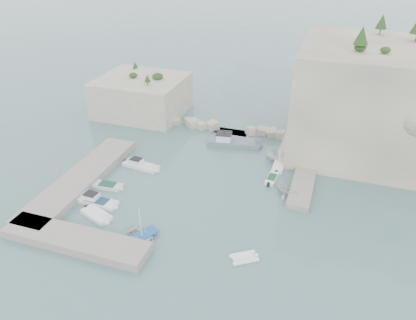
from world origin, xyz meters
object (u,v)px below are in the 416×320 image
(motorboat_c, at_px, (108,187))
(tender_east_a, at_px, (286,194))
(motorboat_d, at_px, (97,203))
(motorboat_e, at_px, (97,216))
(motorboat_a, at_px, (141,167))
(work_boat, at_px, (234,145))
(inflatable_dinghy, at_px, (244,259))
(rowboat, at_px, (142,239))
(tender_east_c, at_px, (279,167))
(tender_east_d, at_px, (280,161))
(tender_east_b, at_px, (272,180))

(motorboat_c, height_order, tender_east_a, tender_east_a)
(motorboat_d, bearing_deg, motorboat_e, -55.33)
(motorboat_a, bearing_deg, work_boat, 52.70)
(inflatable_dinghy, bearing_deg, rowboat, 149.26)
(inflatable_dinghy, bearing_deg, motorboat_e, 142.01)
(motorboat_a, height_order, inflatable_dinghy, motorboat_a)
(motorboat_a, distance_m, tender_east_c, 21.13)
(motorboat_d, bearing_deg, rowboat, -23.54)
(motorboat_c, relative_size, tender_east_c, 0.93)
(motorboat_a, distance_m, tender_east_d, 21.74)
(rowboat, xyz_separation_m, work_boat, (3.91, 26.59, 0.00))
(tender_east_c, distance_m, tender_east_d, 1.89)
(inflatable_dinghy, bearing_deg, tender_east_a, 46.51)
(inflatable_dinghy, bearing_deg, motorboat_d, 135.64)
(tender_east_a, xyz_separation_m, tender_east_b, (-2.55, 2.91, 0.00))
(motorboat_d, height_order, motorboat_a, same)
(motorboat_d, relative_size, tender_east_b, 1.69)
(motorboat_d, height_order, rowboat, motorboat_d)
(tender_east_c, bearing_deg, work_boat, 59.90)
(tender_east_b, distance_m, tender_east_c, 4.17)
(tender_east_d, xyz_separation_m, work_boat, (-8.35, 2.88, 0.00))
(inflatable_dinghy, bearing_deg, work_boat, 73.96)
(rowboat, distance_m, inflatable_dinghy, 12.22)
(motorboat_a, bearing_deg, motorboat_e, -82.06)
(inflatable_dinghy, height_order, tender_east_b, tender_east_b)
(tender_east_d, bearing_deg, tender_east_a, -167.92)
(motorboat_d, relative_size, inflatable_dinghy, 1.97)
(motorboat_a, bearing_deg, motorboat_c, -99.68)
(rowboat, xyz_separation_m, tender_east_b, (12.06, 17.66, 0.00))
(motorboat_e, xyz_separation_m, tender_east_c, (19.82, 19.72, 0.00))
(motorboat_c, xyz_separation_m, motorboat_a, (1.98, 6.50, 0.00))
(motorboat_e, bearing_deg, tender_east_c, 66.60)
(motorboat_c, distance_m, motorboat_a, 6.80)
(inflatable_dinghy, height_order, tender_east_a, tender_east_a)
(tender_east_a, height_order, tender_east_c, tender_east_a)
(motorboat_c, xyz_separation_m, motorboat_e, (2.13, -6.29, 0.00))
(motorboat_c, distance_m, tender_east_c, 25.73)
(motorboat_e, height_order, tender_east_c, same)
(tender_east_c, bearing_deg, tender_east_b, 175.40)
(motorboat_c, xyz_separation_m, tender_east_c, (21.95, 13.43, 0.00))
(motorboat_c, height_order, motorboat_e, same)
(motorboat_a, bearing_deg, tender_east_c, 26.39)
(tender_east_b, distance_m, work_boat, 12.09)
(rowboat, relative_size, tender_east_c, 0.92)
(tender_east_a, distance_m, work_boat, 15.97)
(motorboat_e, height_order, tender_east_a, tender_east_a)
(rowboat, height_order, inflatable_dinghy, rowboat)
(motorboat_a, distance_m, tender_east_a, 22.23)
(motorboat_d, relative_size, motorboat_c, 1.40)
(motorboat_c, relative_size, tender_east_a, 1.34)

